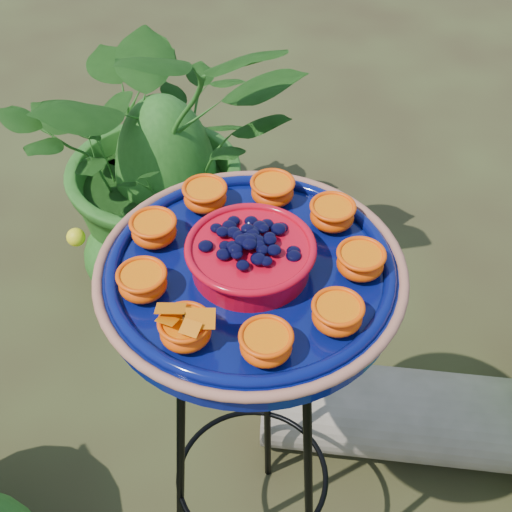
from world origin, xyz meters
name	(u,v)px	position (x,y,z in m)	size (l,w,h in m)	color
tripod_stand	(252,414)	(0.00, -0.01, 0.50)	(0.35, 0.35, 0.82)	black
feeder_dish	(251,270)	(0.00, -0.01, 0.85)	(0.49, 0.49, 0.10)	#060E4F
driftwood_log	(403,414)	(0.22, 0.37, 0.11)	(0.22, 0.22, 0.65)	tan
shrub_back_left	(163,144)	(-0.60, 0.73, 0.41)	(0.74, 0.64, 0.83)	#1F5215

